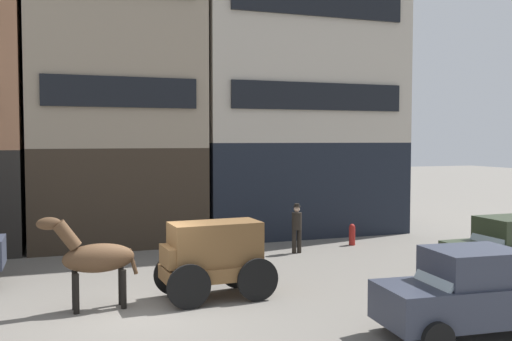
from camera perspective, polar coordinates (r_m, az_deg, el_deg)
The scene contains 9 objects.
ground_plane at distance 14.31m, azimuth -10.88°, elevation -13.60°, with size 120.00×120.00×0.00m, color slate.
building_center_left at distance 24.34m, azimuth -14.10°, elevation 8.06°, with size 7.03×6.60×12.39m.
building_center_right at distance 26.45m, azimuth 3.39°, elevation 11.37°, with size 9.37×6.60×15.73m.
cargo_wagon at distance 14.90m, azimuth -4.29°, elevation -8.33°, with size 2.97×1.65×1.98m.
draft_horse at distance 14.40m, azimuth -15.81°, elevation -8.34°, with size 2.35×0.69×2.30m.
sedan_light at distance 12.93m, azimuth 20.36°, elevation -11.36°, with size 3.81×2.09×1.83m.
sedan_parked_curb at distance 18.42m, azimuth 23.94°, elevation -7.12°, with size 3.70×1.87×1.83m.
pedestrian_officer at distance 20.73m, azimuth 4.09°, elevation -5.55°, with size 0.40×0.40×1.79m.
fire_hydrant_curbside at distance 22.61m, azimuth 9.56°, elevation -6.28°, with size 0.24×0.24×0.83m.
Camera 1 is at (-2.00, -13.56, 4.10)m, focal length 40.11 mm.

